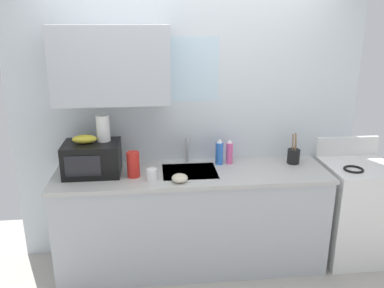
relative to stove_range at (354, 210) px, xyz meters
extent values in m
cube|color=silver|center=(-1.51, 0.35, 0.79)|extent=(3.10, 0.10, 2.50)
cube|color=#B2B7BC|center=(-2.14, 0.14, 1.33)|extent=(0.93, 0.32, 0.62)
cube|color=silver|center=(-1.53, 0.31, 1.27)|extent=(0.56, 0.02, 0.55)
cube|color=#B2B7BC|center=(-1.51, 0.00, -0.03)|extent=(2.30, 0.60, 0.86)
cube|color=#B7B7B2|center=(-1.51, 0.00, 0.42)|extent=(2.33, 0.63, 0.03)
cube|color=#9EA0A5|center=(-1.53, 0.02, 0.37)|extent=(0.46, 0.38, 0.14)
cylinder|color=#B2B5BA|center=(-1.53, 0.24, 0.56)|extent=(0.03, 0.03, 0.23)
cube|color=white|center=(0.00, 0.00, -0.01)|extent=(0.60, 0.60, 0.90)
torus|color=black|center=(-0.12, -0.10, 0.45)|extent=(0.17, 0.17, 0.02)
cube|color=white|center=(0.00, 0.28, 0.53)|extent=(0.60, 0.04, 0.18)
cube|color=black|center=(-2.34, 0.05, 0.58)|extent=(0.46, 0.34, 0.27)
cube|color=black|center=(-2.39, -0.13, 0.58)|extent=(0.28, 0.01, 0.17)
ellipsoid|color=gold|center=(-2.39, 0.05, 0.75)|extent=(0.20, 0.11, 0.07)
cylinder|color=white|center=(-2.24, 0.10, 0.82)|extent=(0.11, 0.11, 0.22)
cylinder|color=blue|center=(-1.25, 0.16, 0.54)|extent=(0.07, 0.07, 0.20)
cone|color=white|center=(-1.25, 0.16, 0.66)|extent=(0.05, 0.05, 0.04)
cylinder|color=#E55999|center=(-1.15, 0.17, 0.54)|extent=(0.06, 0.06, 0.19)
cone|color=white|center=(-1.15, 0.17, 0.65)|extent=(0.05, 0.05, 0.04)
cylinder|color=red|center=(-2.00, -0.05, 0.55)|extent=(0.10, 0.10, 0.21)
cylinder|color=white|center=(-1.85, -0.14, 0.49)|extent=(0.08, 0.08, 0.09)
cylinder|color=black|center=(-0.58, 0.12, 0.51)|extent=(0.11, 0.11, 0.13)
cylinder|color=olive|center=(-0.59, 0.12, 0.60)|extent=(0.03, 0.03, 0.24)
cylinder|color=olive|center=(-0.56, 0.13, 0.60)|extent=(0.04, 0.02, 0.24)
cylinder|color=olive|center=(-0.58, 0.10, 0.61)|extent=(0.02, 0.01, 0.25)
ellipsoid|color=beige|center=(-1.63, -0.20, 0.47)|extent=(0.13, 0.13, 0.06)
camera|label=1|loc=(-1.82, -3.08, 1.69)|focal=36.58mm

